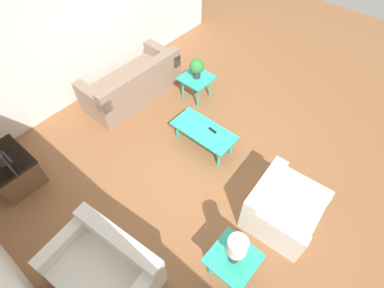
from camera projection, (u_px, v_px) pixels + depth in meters
The scene contains 12 objects.
ground_plane at pixel (203, 163), 5.20m from camera, with size 14.00×14.00×0.00m, color #8E5B38.
wall_right at pixel (74, 30), 5.41m from camera, with size 0.12×7.20×2.70m.
sofa at pixel (133, 84), 6.06m from camera, with size 0.92×2.01×0.81m.
armchair at pixel (281, 208), 4.33m from camera, with size 0.98×1.02×0.72m.
loveseat at pixel (105, 269), 3.81m from camera, with size 1.42×1.04×0.72m.
coffee_table at pixel (204, 132), 5.17m from camera, with size 1.13×0.53×0.41m.
side_table_plant at pixel (197, 80), 5.92m from camera, with size 0.57×0.57×0.52m.
side_table_lamp at pixel (233, 260), 3.71m from camera, with size 0.57×0.57×0.52m.
tv_stand_chest at pixel (11, 169), 4.77m from camera, with size 0.87×0.66×0.54m.
potted_plant at pixel (197, 67), 5.68m from camera, with size 0.29×0.29×0.40m.
table_lamp at pixel (237, 248), 3.40m from camera, with size 0.24×0.24×0.52m.
remote_control at pixel (212, 130), 5.11m from camera, with size 0.16×0.06×0.02m.
Camera 1 is at (-1.84, 2.43, 4.23)m, focal length 28.00 mm.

